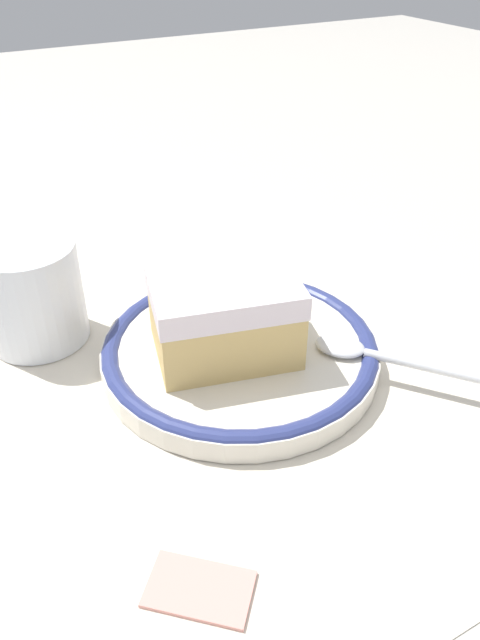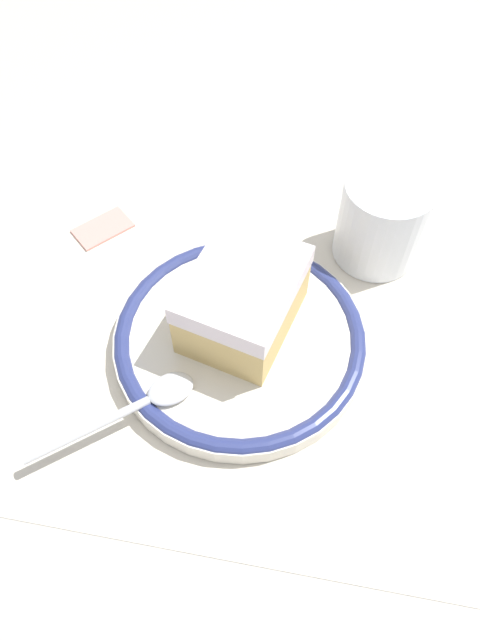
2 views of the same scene
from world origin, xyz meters
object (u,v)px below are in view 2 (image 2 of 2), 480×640
spoon (143,402)px  cup (380,225)px  cake_slice (237,299)px  sugar_packet (102,226)px  plate (240,339)px

spoon → cup: 0.24m
cake_slice → sugar_packet: bearing=147.8°
spoon → cup: (0.15, 0.19, 0.01)m
cake_slice → cup: size_ratio=1.44×
cake_slice → spoon: bearing=-122.2°
spoon → sugar_packet: (-0.09, 0.17, -0.02)m
sugar_packet → spoon: bearing=-62.7°
plate → cup: cup is taller
cup → sugar_packet: size_ratio=1.51×
cake_slice → cup: 0.15m
spoon → cup: size_ratio=1.41×
plate → sugar_packet: 0.18m
plate → sugar_packet: bearing=145.2°
cake_slice → sugar_packet: cake_slice is taller
plate → cup: bearing=50.1°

